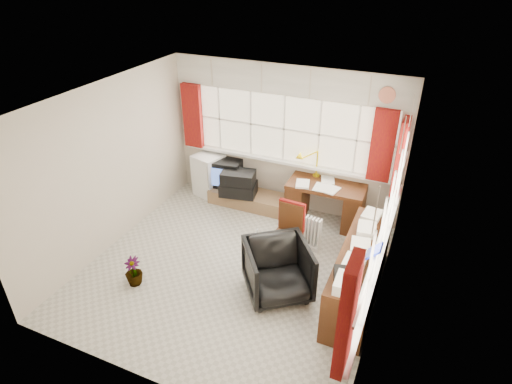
% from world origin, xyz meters
% --- Properties ---
extents(ground, '(4.00, 4.00, 0.00)m').
position_xyz_m(ground, '(0.00, 0.00, 0.00)').
color(ground, beige).
rests_on(ground, ground).
extents(room_walls, '(4.00, 4.00, 4.00)m').
position_xyz_m(room_walls, '(0.00, 0.00, 1.50)').
color(room_walls, beige).
rests_on(room_walls, ground).
extents(window_back, '(3.70, 0.12, 3.60)m').
position_xyz_m(window_back, '(0.00, 1.94, 0.95)').
color(window_back, beige).
rests_on(window_back, room_walls).
extents(window_right, '(0.12, 3.70, 3.60)m').
position_xyz_m(window_right, '(1.94, 0.00, 0.95)').
color(window_right, beige).
rests_on(window_right, room_walls).
extents(curtains, '(3.83, 3.83, 1.15)m').
position_xyz_m(curtains, '(0.92, 0.93, 1.46)').
color(curtains, maroon).
rests_on(curtains, room_walls).
extents(overhead_cabinets, '(3.98, 3.98, 0.48)m').
position_xyz_m(overhead_cabinets, '(0.98, 0.98, 2.25)').
color(overhead_cabinets, white).
rests_on(overhead_cabinets, room_walls).
extents(desk, '(1.26, 0.64, 0.75)m').
position_xyz_m(desk, '(0.85, 1.72, 0.40)').
color(desk, '#542713').
rests_on(desk, ground).
extents(desk_lamp, '(0.18, 0.15, 0.47)m').
position_xyz_m(desk_lamp, '(0.60, 1.95, 1.05)').
color(desk_lamp, '#DEC709').
rests_on(desk_lamp, desk).
extents(task_chair, '(0.43, 0.45, 0.96)m').
position_xyz_m(task_chair, '(0.64, 0.52, 0.51)').
color(task_chair, black).
rests_on(task_chair, ground).
extents(office_chair, '(1.14, 1.15, 0.76)m').
position_xyz_m(office_chair, '(0.75, -0.19, 0.38)').
color(office_chair, black).
rests_on(office_chair, ground).
extents(radiator, '(0.38, 0.19, 0.55)m').
position_xyz_m(radiator, '(0.83, 0.94, 0.22)').
color(radiator, white).
rests_on(radiator, ground).
extents(credenza, '(0.50, 2.00, 0.85)m').
position_xyz_m(credenza, '(1.73, 0.20, 0.40)').
color(credenza, '#542713').
rests_on(credenza, ground).
extents(file_tray, '(0.38, 0.43, 0.12)m').
position_xyz_m(file_tray, '(1.69, -0.51, 0.81)').
color(file_tray, black).
rests_on(file_tray, credenza).
extents(tv_bench, '(1.40, 0.50, 0.25)m').
position_xyz_m(tv_bench, '(-0.55, 1.72, 0.12)').
color(tv_bench, brown).
rests_on(tv_bench, ground).
extents(crt_tv, '(0.61, 0.57, 0.50)m').
position_xyz_m(crt_tv, '(-1.03, 1.86, 0.50)').
color(crt_tv, black).
rests_on(crt_tv, tv_bench).
extents(hifi_stack, '(0.69, 0.51, 0.45)m').
position_xyz_m(hifi_stack, '(-0.68, 1.60, 0.47)').
color(hifi_stack, black).
rests_on(hifi_stack, tv_bench).
extents(mini_fridge, '(0.57, 0.58, 0.79)m').
position_xyz_m(mini_fridge, '(-1.38, 1.80, 0.40)').
color(mini_fridge, white).
rests_on(mini_fridge, ground).
extents(spray_bottle_a, '(0.12, 0.12, 0.27)m').
position_xyz_m(spray_bottle_a, '(0.07, 0.71, 0.14)').
color(spray_bottle_a, silver).
rests_on(spray_bottle_a, ground).
extents(spray_bottle_b, '(0.12, 0.12, 0.19)m').
position_xyz_m(spray_bottle_b, '(-0.62, 1.65, 0.10)').
color(spray_bottle_b, '#8FD5D2').
rests_on(spray_bottle_b, ground).
extents(flower_vase, '(0.27, 0.27, 0.43)m').
position_xyz_m(flower_vase, '(-1.12, -0.81, 0.21)').
color(flower_vase, black).
rests_on(flower_vase, ground).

